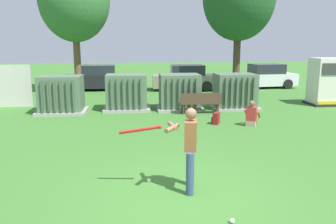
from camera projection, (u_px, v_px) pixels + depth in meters
The scene contains 15 objects.
ground_plane at pixel (182, 194), 6.96m from camera, with size 96.00×96.00×0.00m, color #3D752D.
transformer_west at pixel (61, 95), 14.95m from camera, with size 2.10×1.70×1.62m.
transformer_mid_west at pixel (127, 93), 15.64m from camera, with size 2.10×1.70×1.62m.
transformer_mid_east at pixel (179, 92), 15.73m from camera, with size 2.10×1.70×1.62m.
transformer_east at pixel (235, 92), 15.95m from camera, with size 2.10×1.70×1.62m.
generator_enclosure at pixel (326, 82), 16.86m from camera, with size 1.60×1.40×2.30m.
park_bench at pixel (201, 101), 14.78m from camera, with size 1.80×0.42×0.92m.
batter at pixel (188, 145), 6.99m from camera, with size 1.61×0.75×1.74m.
sports_ball at pixel (232, 221), 5.83m from camera, with size 0.09×0.09×0.09m, color white.
seated_spectator at pixel (252, 116), 12.67m from camera, with size 0.68×0.78×0.96m.
backpack at pixel (216, 119), 12.94m from camera, with size 0.36×0.38×0.44m.
tree_left at pixel (74, 0), 20.38m from camera, with size 4.22×4.22×8.06m.
parked_car_leftmost at pixel (97, 78), 22.23m from camera, with size 4.23×1.97×1.62m.
parked_car_left_of_center at pixel (186, 78), 22.29m from camera, with size 4.26×2.04×1.62m.
parked_car_right_of_center at pixel (265, 77), 23.33m from camera, with size 4.34×2.22×1.62m.
Camera 1 is at (-0.96, -6.43, 3.02)m, focal length 36.68 mm.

